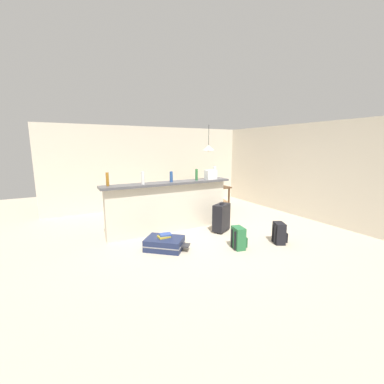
# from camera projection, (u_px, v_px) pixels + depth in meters

# --- Properties ---
(ground_plane) EXTENTS (13.00, 13.00, 0.05)m
(ground_plane) POSITION_uv_depth(u_px,v_px,m) (205.00, 234.00, 5.49)
(ground_plane) COLOR beige
(wall_back) EXTENTS (6.60, 0.10, 2.50)m
(wall_back) POSITION_uv_depth(u_px,v_px,m) (155.00, 167.00, 7.90)
(wall_back) COLOR beige
(wall_back) RESTS_ON ground_plane
(wall_right) EXTENTS (0.10, 6.00, 2.50)m
(wall_right) POSITION_uv_depth(u_px,v_px,m) (292.00, 170.00, 6.96)
(wall_right) COLOR beige
(wall_right) RESTS_ON ground_plane
(partition_half_wall) EXTENTS (2.80, 0.20, 1.08)m
(partition_half_wall) POSITION_uv_depth(u_px,v_px,m) (170.00, 208.00, 5.56)
(partition_half_wall) COLOR beige
(partition_half_wall) RESTS_ON ground_plane
(bar_countertop) EXTENTS (2.96, 0.40, 0.05)m
(bar_countertop) POSITION_uv_depth(u_px,v_px,m) (169.00, 183.00, 5.46)
(bar_countertop) COLOR #4C4C51
(bar_countertop) RESTS_ON partition_half_wall
(bottle_amber) EXTENTS (0.06, 0.06, 0.27)m
(bottle_amber) POSITION_uv_depth(u_px,v_px,m) (107.00, 179.00, 4.88)
(bottle_amber) COLOR #9E661E
(bottle_amber) RESTS_ON bar_countertop
(bottle_white) EXTENTS (0.07, 0.07, 0.27)m
(bottle_white) POSITION_uv_depth(u_px,v_px,m) (143.00, 178.00, 5.09)
(bottle_white) COLOR silver
(bottle_white) RESTS_ON bar_countertop
(bottle_blue) EXTENTS (0.07, 0.07, 0.23)m
(bottle_blue) POSITION_uv_depth(u_px,v_px,m) (171.00, 177.00, 5.45)
(bottle_blue) COLOR #284C89
(bottle_blue) RESTS_ON bar_countertop
(bottle_green) EXTENTS (0.06, 0.06, 0.26)m
(bottle_green) POSITION_uv_depth(u_px,v_px,m) (197.00, 175.00, 5.71)
(bottle_green) COLOR #2D6B38
(bottle_green) RESTS_ON bar_countertop
(bottle_clear) EXTENTS (0.08, 0.08, 0.30)m
(bottle_clear) POSITION_uv_depth(u_px,v_px,m) (215.00, 172.00, 6.09)
(bottle_clear) COLOR silver
(bottle_clear) RESTS_ON bar_countertop
(grocery_bag) EXTENTS (0.26, 0.18, 0.22)m
(grocery_bag) POSITION_uv_depth(u_px,v_px,m) (211.00, 175.00, 5.88)
(grocery_bag) COLOR silver
(grocery_bag) RESTS_ON bar_countertop
(dining_table) EXTENTS (1.10, 0.80, 0.74)m
(dining_table) POSITION_uv_depth(u_px,v_px,m) (209.00, 190.00, 7.29)
(dining_table) COLOR #4C331E
(dining_table) RESTS_ON ground_plane
(dining_chair_near_partition) EXTENTS (0.49, 0.49, 0.93)m
(dining_chair_near_partition) POSITION_uv_depth(u_px,v_px,m) (217.00, 197.00, 6.86)
(dining_chair_near_partition) COLOR #9E754C
(dining_chair_near_partition) RESTS_ON ground_plane
(dining_chair_far_side) EXTENTS (0.41, 0.41, 0.93)m
(dining_chair_far_side) POSITION_uv_depth(u_px,v_px,m) (200.00, 191.00, 7.84)
(dining_chair_far_side) COLOR #9E754C
(dining_chair_far_side) RESTS_ON ground_plane
(pendant_lamp) EXTENTS (0.34, 0.34, 0.75)m
(pendant_lamp) POSITION_uv_depth(u_px,v_px,m) (209.00, 148.00, 7.07)
(pendant_lamp) COLOR black
(suitcase_flat_navy) EXTENTS (0.85, 0.82, 0.22)m
(suitcase_flat_navy) POSITION_uv_depth(u_px,v_px,m) (165.00, 244.00, 4.64)
(suitcase_flat_navy) COLOR #1E284C
(suitcase_flat_navy) RESTS_ON ground_plane
(backpack_green) EXTENTS (0.29, 0.31, 0.42)m
(backpack_green) POSITION_uv_depth(u_px,v_px,m) (239.00, 238.00, 4.65)
(backpack_green) COLOR #286B3D
(backpack_green) RESTS_ON ground_plane
(suitcase_upright_black) EXTENTS (0.50, 0.42, 0.67)m
(suitcase_upright_black) POSITION_uv_depth(u_px,v_px,m) (221.00, 217.00, 5.57)
(suitcase_upright_black) COLOR black
(suitcase_upright_black) RESTS_ON ground_plane
(backpack_black) EXTENTS (0.32, 0.33, 0.42)m
(backpack_black) POSITION_uv_depth(u_px,v_px,m) (279.00, 233.00, 4.91)
(backpack_black) COLOR black
(backpack_black) RESTS_ON ground_plane
(book_stack) EXTENTS (0.26, 0.19, 0.06)m
(book_stack) POSITION_uv_depth(u_px,v_px,m) (165.00, 236.00, 4.65)
(book_stack) COLOR gold
(book_stack) RESTS_ON suitcase_flat_navy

